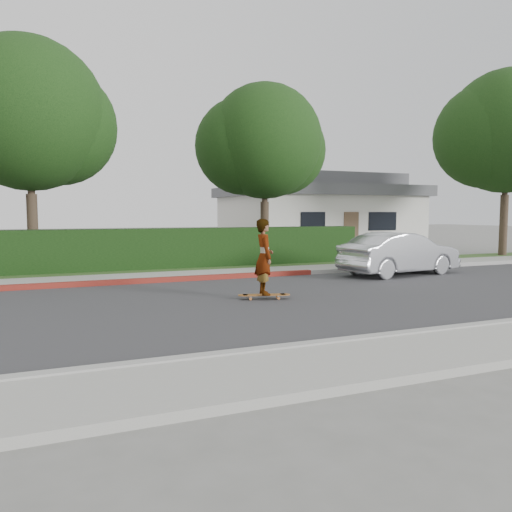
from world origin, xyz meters
The scene contains 15 objects.
ground centered at (0.00, 0.00, 0.00)m, with size 120.00×120.00×0.00m, color slate.
road centered at (0.00, 0.00, 0.01)m, with size 60.00×8.00×0.01m, color #2D2D30.
curb_near centered at (0.00, -4.10, 0.07)m, with size 60.00×0.20×0.15m, color #9E9E99.
curb_far centered at (0.00, 4.10, 0.07)m, with size 60.00×0.20×0.15m, color #9E9E99.
curb_red_section centered at (-5.00, 4.10, 0.08)m, with size 12.00×0.21×0.15m, color maroon.
sidewalk_far centered at (0.00, 5.00, 0.06)m, with size 60.00×1.60×0.12m, color gray.
planting_strip centered at (0.00, 6.60, 0.05)m, with size 60.00×1.60×0.10m, color #2D4C1E.
hedge centered at (-3.00, 7.20, 0.75)m, with size 15.00×1.00×1.50m, color black.
tree_left centered at (-7.51, 8.69, 5.26)m, with size 5.99×5.21×8.00m.
tree_center centered at (1.49, 9.19, 4.90)m, with size 5.66×4.84×7.44m.
tree_right centered at (12.49, 6.69, 5.63)m, with size 6.32×5.60×8.56m.
house centered at (8.00, 16.00, 2.10)m, with size 10.60×8.60×4.30m.
skateboard centered at (-2.33, 0.26, 0.11)m, with size 1.26×0.58×0.12m.
skateboarder centered at (-2.33, 0.26, 1.02)m, with size 0.65×0.43×1.79m, color white.
car_silver centered at (3.71, 2.87, 0.71)m, with size 1.49×4.28×1.41m, color silver.
Camera 1 is at (-6.99, -10.45, 2.05)m, focal length 35.00 mm.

